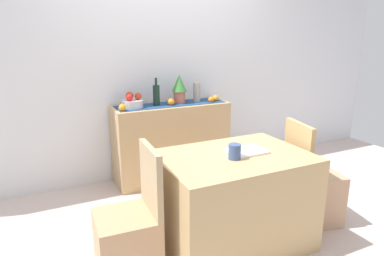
{
  "coord_description": "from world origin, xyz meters",
  "views": [
    {
      "loc": [
        -1.39,
        -2.48,
        1.59
      ],
      "look_at": [
        -0.02,
        0.36,
        0.73
      ],
      "focal_mm": 31.94,
      "sensor_mm": 36.0,
      "label": 1
    }
  ],
  "objects_px": {
    "ceramic_vase": "(197,92)",
    "chair_by_corner": "(311,192)",
    "fruit_bowl": "(132,104)",
    "potted_plant": "(179,88)",
    "chair_near_window": "(129,239)",
    "coffee_cup": "(235,152)",
    "sideboard_console": "(172,142)",
    "dining_table": "(233,201)",
    "wine_bottle": "(156,95)",
    "open_book": "(247,151)"
  },
  "relations": [
    {
      "from": "potted_plant",
      "to": "chair_by_corner",
      "type": "distance_m",
      "value": 1.72
    },
    {
      "from": "open_book",
      "to": "coffee_cup",
      "type": "height_order",
      "value": "coffee_cup"
    },
    {
      "from": "open_book",
      "to": "sideboard_console",
      "type": "bearing_deg",
      "value": 91.0
    },
    {
      "from": "ceramic_vase",
      "to": "open_book",
      "type": "xyz_separation_m",
      "value": [
        -0.27,
        -1.39,
        -0.22
      ]
    },
    {
      "from": "chair_by_corner",
      "to": "ceramic_vase",
      "type": "bearing_deg",
      "value": 106.94
    },
    {
      "from": "coffee_cup",
      "to": "chair_by_corner",
      "type": "height_order",
      "value": "chair_by_corner"
    },
    {
      "from": "ceramic_vase",
      "to": "chair_by_corner",
      "type": "bearing_deg",
      "value": -73.06
    },
    {
      "from": "wine_bottle",
      "to": "coffee_cup",
      "type": "bearing_deg",
      "value": -88.22
    },
    {
      "from": "dining_table",
      "to": "wine_bottle",
      "type": "bearing_deg",
      "value": 93.72
    },
    {
      "from": "fruit_bowl",
      "to": "potted_plant",
      "type": "height_order",
      "value": "potted_plant"
    },
    {
      "from": "ceramic_vase",
      "to": "potted_plant",
      "type": "bearing_deg",
      "value": 180.0
    },
    {
      "from": "wine_bottle",
      "to": "chair_by_corner",
      "type": "relative_size",
      "value": 0.33
    },
    {
      "from": "dining_table",
      "to": "open_book",
      "type": "bearing_deg",
      "value": 3.19
    },
    {
      "from": "chair_near_window",
      "to": "chair_by_corner",
      "type": "relative_size",
      "value": 1.0
    },
    {
      "from": "sideboard_console",
      "to": "dining_table",
      "type": "distance_m",
      "value": 1.4
    },
    {
      "from": "fruit_bowl",
      "to": "coffee_cup",
      "type": "xyz_separation_m",
      "value": [
        0.31,
        -1.47,
        -0.11
      ]
    },
    {
      "from": "coffee_cup",
      "to": "chair_near_window",
      "type": "distance_m",
      "value": 0.94
    },
    {
      "from": "potted_plant",
      "to": "dining_table",
      "type": "height_order",
      "value": "potted_plant"
    },
    {
      "from": "fruit_bowl",
      "to": "chair_by_corner",
      "type": "bearing_deg",
      "value": -49.97
    },
    {
      "from": "dining_table",
      "to": "open_book",
      "type": "xyz_separation_m",
      "value": [
        0.12,
        0.01,
        0.38
      ]
    },
    {
      "from": "dining_table",
      "to": "coffee_cup",
      "type": "relative_size",
      "value": 10.05
    },
    {
      "from": "wine_bottle",
      "to": "chair_near_window",
      "type": "distance_m",
      "value": 1.73
    },
    {
      "from": "fruit_bowl",
      "to": "coffee_cup",
      "type": "relative_size",
      "value": 2.05
    },
    {
      "from": "ceramic_vase",
      "to": "dining_table",
      "type": "relative_size",
      "value": 0.2
    },
    {
      "from": "potted_plant",
      "to": "ceramic_vase",
      "type": "bearing_deg",
      "value": 0.0
    },
    {
      "from": "sideboard_console",
      "to": "wine_bottle",
      "type": "relative_size",
      "value": 4.28
    },
    {
      "from": "open_book",
      "to": "chair_by_corner",
      "type": "bearing_deg",
      "value": -0.85
    },
    {
      "from": "coffee_cup",
      "to": "sideboard_console",
      "type": "bearing_deg",
      "value": 85.24
    },
    {
      "from": "dining_table",
      "to": "chair_by_corner",
      "type": "relative_size",
      "value": 1.22
    },
    {
      "from": "fruit_bowl",
      "to": "open_book",
      "type": "xyz_separation_m",
      "value": [
        0.47,
        -1.39,
        -0.16
      ]
    },
    {
      "from": "sideboard_console",
      "to": "wine_bottle",
      "type": "xyz_separation_m",
      "value": [
        -0.17,
        -0.0,
        0.55
      ]
    },
    {
      "from": "fruit_bowl",
      "to": "potted_plant",
      "type": "xyz_separation_m",
      "value": [
        0.53,
        0.0,
        0.13
      ]
    },
    {
      "from": "sideboard_console",
      "to": "ceramic_vase",
      "type": "relative_size",
      "value": 5.83
    },
    {
      "from": "sideboard_console",
      "to": "ceramic_vase",
      "type": "height_order",
      "value": "ceramic_vase"
    },
    {
      "from": "sideboard_console",
      "to": "dining_table",
      "type": "bearing_deg",
      "value": -93.15
    },
    {
      "from": "ceramic_vase",
      "to": "coffee_cup",
      "type": "height_order",
      "value": "ceramic_vase"
    },
    {
      "from": "ceramic_vase",
      "to": "open_book",
      "type": "distance_m",
      "value": 1.44
    },
    {
      "from": "fruit_bowl",
      "to": "chair_near_window",
      "type": "relative_size",
      "value": 0.25
    },
    {
      "from": "open_book",
      "to": "chair_by_corner",
      "type": "distance_m",
      "value": 0.85
    },
    {
      "from": "sideboard_console",
      "to": "chair_near_window",
      "type": "bearing_deg",
      "value": -122.51
    },
    {
      "from": "chair_near_window",
      "to": "ceramic_vase",
      "type": "bearing_deg",
      "value": 49.27
    },
    {
      "from": "ceramic_vase",
      "to": "dining_table",
      "type": "height_order",
      "value": "ceramic_vase"
    },
    {
      "from": "potted_plant",
      "to": "open_book",
      "type": "height_order",
      "value": "potted_plant"
    },
    {
      "from": "open_book",
      "to": "coffee_cup",
      "type": "bearing_deg",
      "value": -154.92
    },
    {
      "from": "potted_plant",
      "to": "fruit_bowl",
      "type": "bearing_deg",
      "value": 180.0
    },
    {
      "from": "sideboard_console",
      "to": "ceramic_vase",
      "type": "distance_m",
      "value": 0.62
    },
    {
      "from": "dining_table",
      "to": "coffee_cup",
      "type": "distance_m",
      "value": 0.43
    },
    {
      "from": "potted_plant",
      "to": "open_book",
      "type": "relative_size",
      "value": 1.14
    },
    {
      "from": "open_book",
      "to": "potted_plant",
      "type": "bearing_deg",
      "value": 86.91
    },
    {
      "from": "dining_table",
      "to": "chair_near_window",
      "type": "distance_m",
      "value": 0.82
    }
  ]
}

